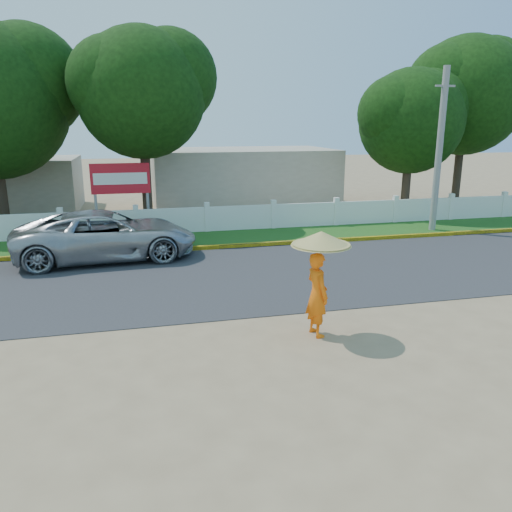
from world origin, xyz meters
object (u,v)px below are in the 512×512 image
Objects in this scene: utility_pole at (439,151)px; vehicle at (107,235)px; billboard at (121,182)px; monk_with_parasol at (319,268)px.

utility_pole is 14.12m from vehicle.
utility_pole is 13.75m from billboard.
utility_pole is at bearing 46.80° from monk_with_parasol.
monk_with_parasol is at bearing -70.54° from billboard.
monk_with_parasol is 0.81× the size of billboard.
billboard is at bearing 109.46° from monk_with_parasol.
billboard is (-4.44, 12.56, 0.59)m from monk_with_parasol.
billboard reaches higher than monk_with_parasol.
billboard reaches higher than vehicle.
billboard is (0.45, 4.76, 1.29)m from vehicle.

